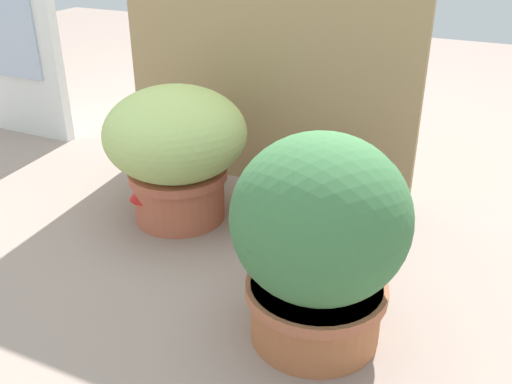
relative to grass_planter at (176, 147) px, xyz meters
name	(u,v)px	position (x,y,z in m)	size (l,w,h in m)	color
ground_plane	(190,247)	(0.11, -0.13, -0.21)	(6.00, 6.00, 0.00)	gray
cardboard_backdrop	(264,24)	(0.11, 0.32, 0.28)	(0.94, 0.03, 0.99)	tan
window_panel_white	(8,1)	(-0.89, 0.33, 0.28)	(0.39, 0.05, 0.99)	white
grass_planter	(176,147)	(0.00, 0.00, 0.00)	(0.39, 0.39, 0.38)	#C06345
leafy_planter	(319,239)	(0.52, -0.31, 0.02)	(0.34, 0.34, 0.44)	#B2683F
cat	(297,198)	(0.34, 0.03, -0.09)	(0.33, 0.31, 0.32)	slate
mushroom_ornament_red	(148,193)	(-0.05, -0.07, -0.12)	(0.10, 0.10, 0.14)	silver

